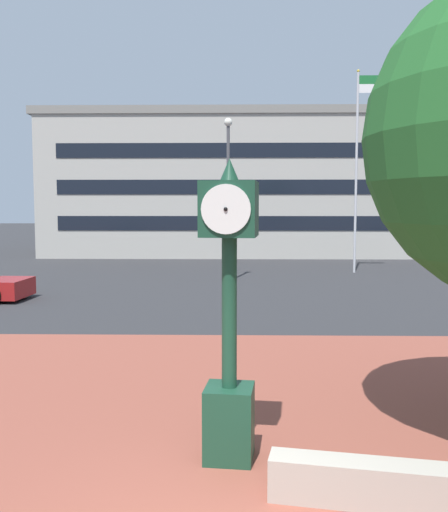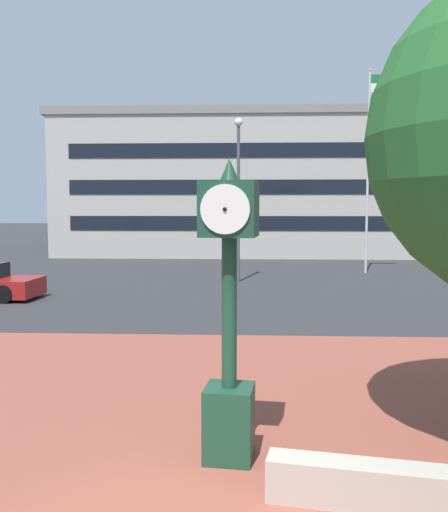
{
  "view_description": "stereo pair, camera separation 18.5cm",
  "coord_description": "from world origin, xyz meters",
  "px_view_note": "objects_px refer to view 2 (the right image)",
  "views": [
    {
      "loc": [
        0.27,
        -5.11,
        3.37
      ],
      "look_at": [
        0.12,
        2.25,
        2.71
      ],
      "focal_mm": 40.09,
      "sensor_mm": 36.0,
      "label": 1
    },
    {
      "loc": [
        0.45,
        -5.1,
        3.37
      ],
      "look_at": [
        0.12,
        2.25,
        2.71
      ],
      "focal_mm": 40.09,
      "sensor_mm": 36.0,
      "label": 2
    }
  ],
  "objects_px": {
    "street_clock": "(229,316)",
    "flagpole_primary": "(371,158)",
    "street_lamp_post": "(238,183)",
    "civic_building": "(276,186)"
  },
  "relations": [
    {
      "from": "flagpole_primary",
      "to": "civic_building",
      "type": "relative_size",
      "value": 0.33
    },
    {
      "from": "street_clock",
      "to": "street_lamp_post",
      "type": "relative_size",
      "value": 0.56
    },
    {
      "from": "street_clock",
      "to": "flagpole_primary",
      "type": "height_order",
      "value": "flagpole_primary"
    },
    {
      "from": "street_clock",
      "to": "street_lamp_post",
      "type": "xyz_separation_m",
      "value": [
        -0.25,
        17.66,
        2.38
      ]
    },
    {
      "from": "flagpole_primary",
      "to": "civic_building",
      "type": "bearing_deg",
      "value": 107.87
    },
    {
      "from": "street_clock",
      "to": "civic_building",
      "type": "xyz_separation_m",
      "value": [
        2.13,
        33.68,
        2.82
      ]
    },
    {
      "from": "street_clock",
      "to": "civic_building",
      "type": "relative_size",
      "value": 0.13
    },
    {
      "from": "flagpole_primary",
      "to": "street_lamp_post",
      "type": "height_order",
      "value": "flagpole_primary"
    },
    {
      "from": "street_clock",
      "to": "flagpole_primary",
      "type": "distance_m",
      "value": 22.39
    },
    {
      "from": "street_lamp_post",
      "to": "street_clock",
      "type": "bearing_deg",
      "value": -89.2
    }
  ]
}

